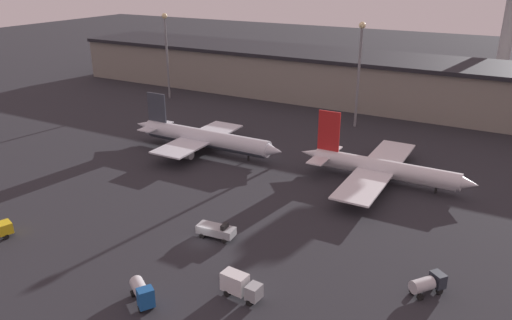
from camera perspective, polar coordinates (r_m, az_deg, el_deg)
The scene contains 11 objects.
ground at distance 83.68m, azimuth -6.22°, elevation -9.20°, with size 600.00×600.00×0.00m, color #26262B.
terminal_building at distance 166.17m, azimuth 13.71°, elevation 8.76°, with size 225.93×28.03×15.36m.
airplane_0 at distance 121.06m, azimuth -6.00°, elevation 2.51°, with size 42.05×27.40×12.84m.
airplane_1 at distance 106.59m, azimuth 14.17°, elevation -0.91°, with size 36.96×36.61×13.70m.
service_vehicle_0 at distance 74.41m, azimuth 19.03°, elevation -13.22°, with size 4.66×5.22×2.80m.
service_vehicle_1 at distance 83.77m, azimuth -4.55°, elevation -8.02°, with size 6.63×3.07×2.88m.
service_vehicle_3 at distance 69.80m, azimuth -1.85°, elevation -14.11°, with size 5.98×2.60×3.41m.
service_vehicle_4 at distance 70.43m, azimuth -12.89°, elevation -14.54°, with size 5.77×4.67×3.37m.
lamp_post_0 at distance 170.52m, azimuth -10.20°, elevation 12.70°, with size 1.80×1.80×27.99m.
lamp_post_1 at distance 139.32m, azimuth 11.74°, elevation 10.82°, with size 1.80×1.80×28.59m.
control_tower at distance 202.92m, azimuth 27.10°, elevation 14.51°, with size 9.00×9.00×44.74m.
Camera 1 is at (42.56, -58.22, 42.44)m, focal length 35.00 mm.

